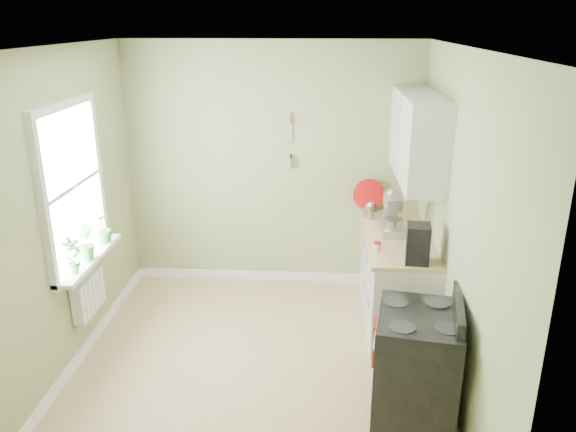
# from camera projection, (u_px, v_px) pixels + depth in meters

# --- Properties ---
(floor) EXTENTS (3.20, 3.60, 0.02)m
(floor) POSITION_uv_depth(u_px,v_px,m) (256.00, 370.00, 4.90)
(floor) COLOR tan
(floor) RESTS_ON ground
(ceiling) EXTENTS (3.20, 3.60, 0.02)m
(ceiling) POSITION_uv_depth(u_px,v_px,m) (249.00, 46.00, 4.00)
(ceiling) COLOR white
(ceiling) RESTS_ON wall_back
(wall_back) EXTENTS (3.20, 0.02, 2.70)m
(wall_back) POSITION_uv_depth(u_px,v_px,m) (273.00, 167.00, 6.15)
(wall_back) COLOR #969F6C
(wall_back) RESTS_ON floor
(wall_left) EXTENTS (0.02, 3.60, 2.70)m
(wall_left) POSITION_uv_depth(u_px,v_px,m) (56.00, 220.00, 4.54)
(wall_left) COLOR #969F6C
(wall_left) RESTS_ON floor
(wall_right) EXTENTS (0.02, 3.60, 2.70)m
(wall_right) POSITION_uv_depth(u_px,v_px,m) (459.00, 229.00, 4.36)
(wall_right) COLOR #969F6C
(wall_right) RESTS_ON floor
(base_cabinets) EXTENTS (0.60, 1.60, 0.87)m
(base_cabinets) POSITION_uv_depth(u_px,v_px,m) (396.00, 278.00, 5.62)
(base_cabinets) COLOR silver
(base_cabinets) RESTS_ON floor
(countertop) EXTENTS (0.64, 1.60, 0.04)m
(countertop) POSITION_uv_depth(u_px,v_px,m) (398.00, 236.00, 5.47)
(countertop) COLOR tan
(countertop) RESTS_ON base_cabinets
(upper_cabinets) EXTENTS (0.35, 1.40, 0.80)m
(upper_cabinets) POSITION_uv_depth(u_px,v_px,m) (418.00, 137.00, 5.24)
(upper_cabinets) COLOR silver
(upper_cabinets) RESTS_ON wall_right
(window) EXTENTS (0.06, 1.14, 1.44)m
(window) POSITION_uv_depth(u_px,v_px,m) (72.00, 186.00, 4.76)
(window) COLOR white
(window) RESTS_ON wall_left
(window_sill) EXTENTS (0.18, 1.14, 0.04)m
(window_sill) POSITION_uv_depth(u_px,v_px,m) (89.00, 259.00, 4.98)
(window_sill) COLOR white
(window_sill) RESTS_ON wall_left
(radiator) EXTENTS (0.12, 0.50, 0.35)m
(radiator) POSITION_uv_depth(u_px,v_px,m) (88.00, 295.00, 5.04)
(radiator) COLOR white
(radiator) RESTS_ON wall_left
(wall_utensils) EXTENTS (0.02, 0.14, 0.58)m
(wall_utensils) POSITION_uv_depth(u_px,v_px,m) (291.00, 149.00, 6.04)
(wall_utensils) COLOR tan
(wall_utensils) RESTS_ON wall_back
(stove) EXTENTS (0.72, 0.79, 0.98)m
(stove) POSITION_uv_depth(u_px,v_px,m) (417.00, 365.00, 4.22)
(stove) COLOR black
(stove) RESTS_ON floor
(stand_mixer) EXTENTS (0.22, 0.36, 0.42)m
(stand_mixer) POSITION_uv_depth(u_px,v_px,m) (392.00, 216.00, 5.42)
(stand_mixer) COLOR #B2B2B7
(stand_mixer) RESTS_ON countertop
(kettle) EXTENTS (0.18, 0.11, 0.18)m
(kettle) POSITION_uv_depth(u_px,v_px,m) (370.00, 210.00, 5.86)
(kettle) COLOR silver
(kettle) RESTS_ON countertop
(coffee_maker) EXTENTS (0.22, 0.24, 0.34)m
(coffee_maker) POSITION_uv_depth(u_px,v_px,m) (417.00, 245.00, 4.78)
(coffee_maker) COLOR black
(coffee_maker) RESTS_ON countertop
(red_tray) EXTENTS (0.35, 0.12, 0.35)m
(red_tray) POSITION_uv_depth(u_px,v_px,m) (369.00, 195.00, 6.10)
(red_tray) COLOR #A5100E
(red_tray) RESTS_ON countertop
(jar) EXTENTS (0.07, 0.07, 0.08)m
(jar) POSITION_uv_depth(u_px,v_px,m) (377.00, 246.00, 5.08)
(jar) COLOR beige
(jar) RESTS_ON countertop
(plant_a) EXTENTS (0.19, 0.20, 0.32)m
(plant_a) POSITION_uv_depth(u_px,v_px,m) (72.00, 255.00, 4.61)
(plant_a) COLOR #347D2E
(plant_a) RESTS_ON window_sill
(plant_b) EXTENTS (0.23, 0.23, 0.32)m
(plant_b) POSITION_uv_depth(u_px,v_px,m) (85.00, 243.00, 4.86)
(plant_b) COLOR #347D2E
(plant_b) RESTS_ON window_sill
(plant_c) EXTENTS (0.21, 0.21, 0.28)m
(plant_c) POSITION_uv_depth(u_px,v_px,m) (103.00, 228.00, 5.25)
(plant_c) COLOR #347D2E
(plant_c) RESTS_ON window_sill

